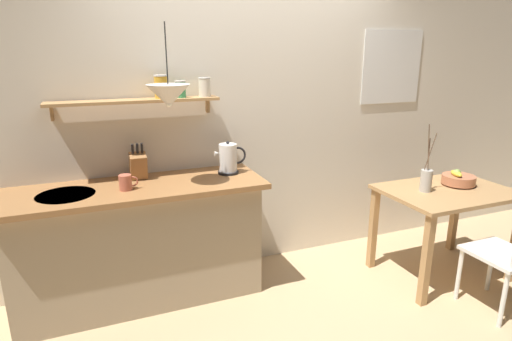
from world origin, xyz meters
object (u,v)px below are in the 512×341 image
(coffee_mug_by_sink, at_px, (126,182))
(twig_vase, at_px, (426,180))
(fruit_bowl, at_px, (458,179))
(electric_kettle, at_px, (229,159))
(dining_table, at_px, (446,203))
(pendant_lamp, at_px, (169,96))
(knife_block, at_px, (138,165))

(coffee_mug_by_sink, bearing_deg, twig_vase, -10.55)
(fruit_bowl, bearing_deg, twig_vase, -176.35)
(twig_vase, xyz_separation_m, electric_kettle, (-1.47, 0.55, 0.18))
(twig_vase, height_order, coffee_mug_by_sink, twig_vase)
(fruit_bowl, bearing_deg, dining_table, -159.64)
(electric_kettle, bearing_deg, fruit_bowl, -15.90)
(dining_table, height_order, electric_kettle, electric_kettle)
(pendant_lamp, bearing_deg, dining_table, -10.42)
(dining_table, bearing_deg, fruit_bowl, 20.36)
(twig_vase, distance_m, electric_kettle, 1.58)
(dining_table, height_order, knife_block, knife_block)
(knife_block, bearing_deg, coffee_mug_by_sink, -116.41)
(coffee_mug_by_sink, bearing_deg, dining_table, -10.53)
(twig_vase, height_order, pendant_lamp, pendant_lamp)
(electric_kettle, bearing_deg, pendant_lamp, -157.86)
(fruit_bowl, distance_m, coffee_mug_by_sink, 2.66)
(twig_vase, bearing_deg, knife_block, 163.14)
(knife_block, bearing_deg, electric_kettle, -8.54)
(fruit_bowl, distance_m, twig_vase, 0.37)
(knife_block, bearing_deg, twig_vase, -16.86)
(dining_table, height_order, pendant_lamp, pendant_lamp)
(fruit_bowl, distance_m, pendant_lamp, 2.45)
(coffee_mug_by_sink, xyz_separation_m, pendant_lamp, (0.31, -0.06, 0.58))
(pendant_lamp, bearing_deg, twig_vase, -10.43)
(dining_table, height_order, coffee_mug_by_sink, coffee_mug_by_sink)
(dining_table, xyz_separation_m, electric_kettle, (-1.68, 0.59, 0.40))
(pendant_lamp, bearing_deg, fruit_bowl, -8.21)
(fruit_bowl, relative_size, pendant_lamp, 0.49)
(electric_kettle, distance_m, pendant_lamp, 0.73)
(coffee_mug_by_sink, bearing_deg, knife_block, 63.59)
(coffee_mug_by_sink, relative_size, pendant_lamp, 0.24)
(twig_vase, xyz_separation_m, pendant_lamp, (-1.94, 0.36, 0.70))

